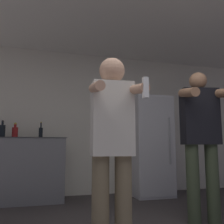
{
  "coord_description": "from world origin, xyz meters",
  "views": [
    {
      "loc": [
        -0.71,
        -1.2,
        0.84
      ],
      "look_at": [
        -0.17,
        0.68,
        1.11
      ],
      "focal_mm": 40.0,
      "sensor_mm": 36.0,
      "label": 1
    }
  ],
  "objects": [
    {
      "name": "bottle_dark_rum",
      "position": [
        -0.7,
        3.0,
        1.07
      ],
      "size": [
        0.06,
        0.06,
        0.26
      ],
      "color": "black",
      "rests_on": "counter"
    },
    {
      "name": "wall_back",
      "position": [
        0.0,
        3.28,
        1.27
      ],
      "size": [
        7.0,
        0.06,
        2.55
      ],
      "color": "beige",
      "rests_on": "ground_plane"
    },
    {
      "name": "counter",
      "position": [
        -1.03,
        2.95,
        0.49
      ],
      "size": [
        1.43,
        0.63,
        0.98
      ],
      "color": "slate",
      "rests_on": "ground_plane"
    },
    {
      "name": "person_woman_foreground",
      "position": [
        -0.17,
        0.67,
        0.88
      ],
      "size": [
        0.4,
        0.5,
        1.55
      ],
      "color": "#75664C",
      "rests_on": "ground_plane"
    },
    {
      "name": "person_man_side",
      "position": [
        1.06,
        1.27,
        0.98
      ],
      "size": [
        0.56,
        0.56,
        1.71
      ],
      "color": "#38422D",
      "rests_on": "ground_plane"
    },
    {
      "name": "refrigerator",
      "position": [
        1.16,
        2.91,
        0.85
      ],
      "size": [
        0.66,
        0.73,
        1.71
      ],
      "color": "silver",
      "rests_on": "ground_plane"
    },
    {
      "name": "bottle_brown_liquor",
      "position": [
        -1.28,
        3.0,
        1.08
      ],
      "size": [
        0.09,
        0.09,
        0.27
      ],
      "color": "black",
      "rests_on": "counter"
    },
    {
      "name": "ceiling_slab",
      "position": [
        0.0,
        1.63,
        2.57
      ],
      "size": [
        7.0,
        3.77,
        0.05
      ],
      "color": "silver",
      "rests_on": "wall_back"
    },
    {
      "name": "bottle_green_wine",
      "position": [
        -1.1,
        3.0,
        1.07
      ],
      "size": [
        0.09,
        0.09,
        0.24
      ],
      "color": "maroon",
      "rests_on": "counter"
    }
  ]
}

